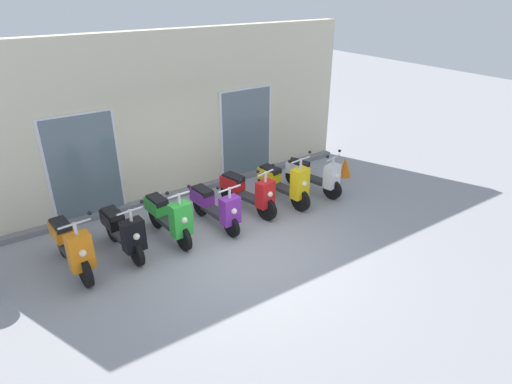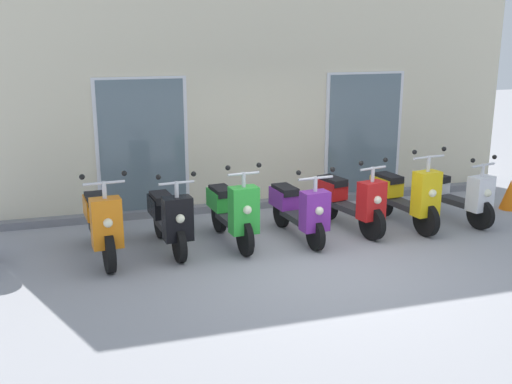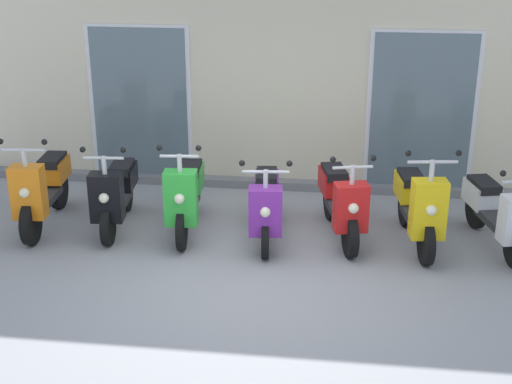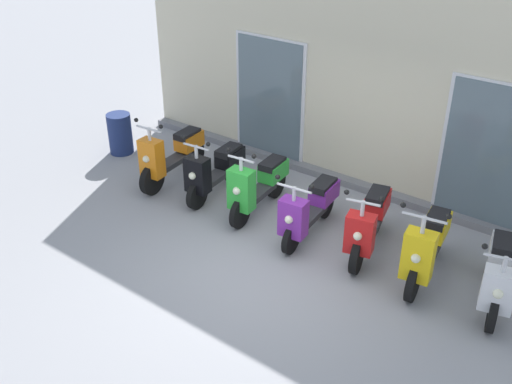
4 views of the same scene
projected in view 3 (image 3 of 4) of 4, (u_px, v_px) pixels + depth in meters
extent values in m
plane|color=#939399|center=(250.00, 278.00, 7.90)|extent=(40.00, 40.00, 0.00)
cube|color=beige|center=(279.00, 57.00, 10.06)|extent=(9.56, 0.30, 3.73)
cube|color=slate|center=(276.00, 184.00, 10.48)|extent=(9.56, 0.20, 0.12)
cube|color=silver|center=(141.00, 105.00, 10.39)|extent=(1.50, 0.04, 2.30)
cube|color=slate|center=(140.00, 106.00, 10.37)|extent=(1.38, 0.02, 2.22)
cube|color=silver|center=(421.00, 114.00, 9.93)|extent=(1.50, 0.04, 2.30)
cube|color=slate|center=(421.00, 115.00, 9.91)|extent=(1.38, 0.02, 2.22)
cylinder|color=black|center=(31.00, 223.00, 8.64)|extent=(0.16, 0.54, 0.53)
cylinder|color=black|center=(59.00, 189.00, 9.71)|extent=(0.16, 0.54, 0.53)
cube|color=#2D2D30|center=(45.00, 198.00, 9.14)|extent=(0.32, 0.73, 0.09)
cube|color=orange|center=(28.00, 192.00, 8.54)|extent=(0.40, 0.27, 0.65)
sphere|color=#F2EFCC|center=(24.00, 193.00, 8.41)|extent=(0.12, 0.12, 0.12)
cube|color=orange|center=(54.00, 169.00, 9.50)|extent=(0.35, 0.54, 0.28)
cube|color=black|center=(52.00, 160.00, 9.42)|extent=(0.30, 0.50, 0.11)
cylinder|color=silver|center=(24.00, 158.00, 8.39)|extent=(0.06, 0.06, 0.24)
cylinder|color=silver|center=(23.00, 150.00, 8.35)|extent=(0.52, 0.08, 0.04)
sphere|color=black|center=(44.00, 142.00, 8.31)|extent=(0.07, 0.07, 0.07)
sphere|color=black|center=(0.00, 141.00, 8.33)|extent=(0.07, 0.07, 0.07)
cylinder|color=black|center=(108.00, 226.00, 8.64)|extent=(0.14, 0.48, 0.47)
cylinder|color=black|center=(126.00, 194.00, 9.63)|extent=(0.14, 0.48, 0.47)
cube|color=#2D2D30|center=(117.00, 202.00, 9.10)|extent=(0.32, 0.68, 0.09)
cube|color=black|center=(107.00, 197.00, 8.55)|extent=(0.40, 0.27, 0.59)
sphere|color=#F2EFCC|center=(104.00, 198.00, 8.41)|extent=(0.12, 0.12, 0.12)
cube|color=black|center=(123.00, 176.00, 9.43)|extent=(0.35, 0.55, 0.28)
cube|color=black|center=(122.00, 167.00, 9.35)|extent=(0.30, 0.50, 0.11)
cylinder|color=silver|center=(104.00, 166.00, 8.40)|extent=(0.06, 0.06, 0.23)
cylinder|color=silver|center=(103.00, 158.00, 8.37)|extent=(0.47, 0.08, 0.04)
sphere|color=black|center=(123.00, 150.00, 8.33)|extent=(0.07, 0.07, 0.07)
sphere|color=black|center=(83.00, 150.00, 8.34)|extent=(0.07, 0.07, 0.07)
cylinder|color=black|center=(182.00, 230.00, 8.50)|extent=(0.13, 0.51, 0.50)
cylinder|color=black|center=(192.00, 196.00, 9.52)|extent=(0.13, 0.51, 0.50)
cube|color=#2D2D30|center=(187.00, 204.00, 8.98)|extent=(0.32, 0.70, 0.09)
cube|color=green|center=(181.00, 198.00, 8.40)|extent=(0.40, 0.27, 0.65)
sphere|color=#F2EFCC|center=(179.00, 199.00, 8.26)|extent=(0.12, 0.12, 0.12)
cube|color=green|center=(191.00, 177.00, 9.33)|extent=(0.35, 0.55, 0.28)
cube|color=black|center=(190.00, 168.00, 9.24)|extent=(0.30, 0.50, 0.11)
cylinder|color=silver|center=(180.00, 164.00, 8.25)|extent=(0.06, 0.06, 0.22)
cylinder|color=silver|center=(179.00, 156.00, 8.22)|extent=(0.45, 0.08, 0.04)
sphere|color=black|center=(198.00, 148.00, 8.17)|extent=(0.07, 0.07, 0.07)
sphere|color=black|center=(159.00, 148.00, 8.19)|extent=(0.07, 0.07, 0.07)
cylinder|color=black|center=(265.00, 240.00, 8.30)|extent=(0.13, 0.45, 0.44)
cylinder|color=black|center=(267.00, 203.00, 9.37)|extent=(0.13, 0.45, 0.44)
cube|color=#2D2D30|center=(266.00, 213.00, 8.80)|extent=(0.33, 0.73, 0.09)
cube|color=purple|center=(265.00, 211.00, 8.22)|extent=(0.40, 0.28, 0.57)
sphere|color=#F2EFCC|center=(265.00, 212.00, 8.08)|extent=(0.12, 0.12, 0.12)
cube|color=purple|center=(267.00, 185.00, 9.18)|extent=(0.35, 0.55, 0.28)
cube|color=black|center=(267.00, 176.00, 9.09)|extent=(0.31, 0.50, 0.11)
cylinder|color=silver|center=(266.00, 180.00, 8.08)|extent=(0.06, 0.06, 0.23)
cylinder|color=silver|center=(266.00, 172.00, 8.05)|extent=(0.53, 0.09, 0.04)
sphere|color=black|center=(289.00, 164.00, 8.00)|extent=(0.07, 0.07, 0.07)
sphere|color=black|center=(242.00, 163.00, 8.02)|extent=(0.07, 0.07, 0.07)
cylinder|color=black|center=(350.00, 236.00, 8.33)|extent=(0.22, 0.51, 0.50)
cylinder|color=black|center=(331.00, 200.00, 9.37)|extent=(0.22, 0.51, 0.50)
cube|color=#2D2D30|center=(340.00, 209.00, 8.82)|extent=(0.41, 0.74, 0.09)
cube|color=red|center=(351.00, 207.00, 8.24)|extent=(0.42, 0.32, 0.56)
sphere|color=#F2EFCC|center=(353.00, 208.00, 8.11)|extent=(0.12, 0.12, 0.12)
cube|color=red|center=(333.00, 181.00, 9.17)|extent=(0.41, 0.57, 0.28)
cube|color=black|center=(334.00, 172.00, 9.09)|extent=(0.36, 0.53, 0.11)
cylinder|color=silver|center=(352.00, 176.00, 8.11)|extent=(0.06, 0.06, 0.24)
cylinder|color=silver|center=(353.00, 167.00, 8.07)|extent=(0.45, 0.14, 0.04)
sphere|color=black|center=(373.00, 158.00, 8.06)|extent=(0.07, 0.07, 0.07)
sphere|color=black|center=(333.00, 159.00, 8.01)|extent=(0.07, 0.07, 0.07)
cylinder|color=black|center=(426.00, 243.00, 8.15)|extent=(0.17, 0.52, 0.51)
cylinder|color=black|center=(406.00, 206.00, 9.17)|extent=(0.17, 0.52, 0.51)
cube|color=#2D2D30|center=(416.00, 216.00, 8.62)|extent=(0.35, 0.71, 0.09)
cube|color=yellow|center=(428.00, 209.00, 8.04)|extent=(0.41, 0.29, 0.68)
sphere|color=#F2EFCC|center=(431.00, 210.00, 7.90)|extent=(0.12, 0.12, 0.12)
cube|color=yellow|center=(409.00, 187.00, 8.97)|extent=(0.37, 0.56, 0.28)
cube|color=black|center=(411.00, 177.00, 8.88)|extent=(0.32, 0.51, 0.11)
cylinder|color=silver|center=(432.00, 171.00, 7.88)|extent=(0.06, 0.06, 0.26)
cylinder|color=silver|center=(433.00, 162.00, 7.84)|extent=(0.55, 0.11, 0.04)
sphere|color=black|center=(459.00, 153.00, 7.81)|extent=(0.07, 0.07, 0.07)
sphere|color=black|center=(408.00, 153.00, 7.80)|extent=(0.07, 0.07, 0.07)
cylinder|color=black|center=(476.00, 210.00, 9.11)|extent=(0.20, 0.48, 0.47)
cube|color=#2D2D30|center=(496.00, 220.00, 8.56)|extent=(0.42, 0.74, 0.09)
cube|color=white|center=(481.00, 194.00, 8.93)|extent=(0.42, 0.58, 0.28)
cube|color=black|center=(484.00, 185.00, 8.84)|extent=(0.37, 0.53, 0.11)
sphere|color=black|center=(503.00, 173.00, 7.76)|extent=(0.07, 0.07, 0.07)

